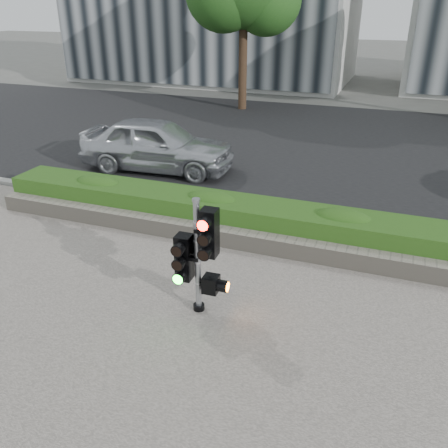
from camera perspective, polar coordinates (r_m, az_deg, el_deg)
name	(u,v)px	position (r m, az deg, el deg)	size (l,w,h in m)	color
ground	(223,304)	(7.74, -0.14, -9.60)	(120.00, 120.00, 0.00)	#51514C
sidewalk	(148,420)	(6.02, -9.19, -22.22)	(16.00, 11.00, 0.03)	#9E9389
road	(326,144)	(16.69, 12.15, 9.38)	(60.00, 13.00, 0.02)	black
curb	(274,223)	(10.33, 6.00, 0.14)	(60.00, 0.25, 0.12)	gray
stone_wall	(257,242)	(9.18, 4.02, -2.18)	(12.00, 0.32, 0.34)	gray
hedge	(267,221)	(9.67, 5.16, 0.39)	(12.00, 1.00, 0.68)	#4D8529
traffic_signal	(200,251)	(7.04, -2.94, -3.22)	(0.65, 0.48, 1.88)	black
car_silver	(157,144)	(13.65, -8.05, 9.46)	(1.75, 4.34, 1.48)	silver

